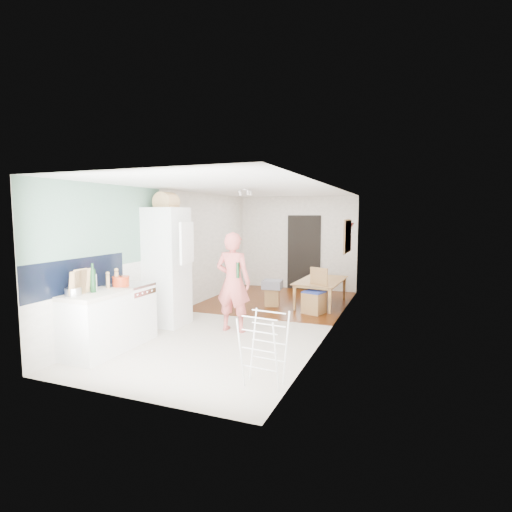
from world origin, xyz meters
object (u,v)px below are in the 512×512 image
Objects in this scene: person at (233,273)px; dining_table at (322,295)px; dining_chair at (314,291)px; drying_rack at (264,349)px; stool at (272,297)px.

person reaches higher than dining_table.
dining_chair is 1.06× the size of drying_rack.
drying_rack is at bearing -70.36° from dining_chair.
dining_chair reaches higher than stool.
person reaches higher than drying_rack.
person is 2.36m from drying_rack.
drying_rack is at bearing 123.65° from person.
drying_rack is at bearing -72.35° from stool.
dining_table is at bearing 25.41° from stool.
person is 2.06m from dining_chair.
dining_table is 4.42m from drying_rack.
dining_chair is (1.04, 1.69, -0.55)m from person.
person is 2.81m from dining_table.
person is 2.32× the size of drying_rack.
person is 1.46× the size of dining_table.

